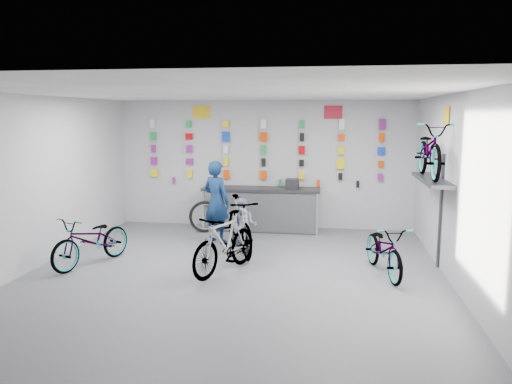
% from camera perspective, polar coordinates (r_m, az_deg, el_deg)
% --- Properties ---
extents(floor, '(8.00, 8.00, 0.00)m').
position_cam_1_polar(floor, '(8.28, -2.85, -9.92)').
color(floor, '#525358').
rests_on(floor, ground).
extents(ceiling, '(8.00, 8.00, 0.00)m').
position_cam_1_polar(ceiling, '(7.85, -3.02, 11.29)').
color(ceiling, white).
rests_on(ceiling, wall_back).
extents(wall_back, '(7.00, 0.00, 7.00)m').
position_cam_1_polar(wall_back, '(11.85, 0.90, 3.19)').
color(wall_back, silver).
rests_on(wall_back, floor).
extents(wall_front, '(7.00, 0.00, 7.00)m').
position_cam_1_polar(wall_front, '(4.17, -13.98, -7.57)').
color(wall_front, silver).
rests_on(wall_front, floor).
extents(wall_left, '(0.00, 8.00, 8.00)m').
position_cam_1_polar(wall_left, '(9.28, -24.64, 0.83)').
color(wall_left, silver).
rests_on(wall_left, floor).
extents(wall_right, '(0.00, 8.00, 8.00)m').
position_cam_1_polar(wall_right, '(8.01, 22.41, -0.17)').
color(wall_right, silver).
rests_on(wall_right, floor).
extents(counter, '(2.70, 0.66, 1.00)m').
position_cam_1_polar(counter, '(11.54, 0.58, -2.05)').
color(counter, black).
rests_on(counter, floor).
extents(merch_wall, '(5.57, 0.08, 1.57)m').
position_cam_1_polar(merch_wall, '(11.75, 0.92, 4.65)').
color(merch_wall, yellow).
rests_on(merch_wall, wall_back).
extents(wall_bracket, '(0.39, 1.90, 2.00)m').
position_cam_1_polar(wall_bracket, '(9.14, 19.58, 0.79)').
color(wall_bracket, '#333338').
rests_on(wall_bracket, wall_right).
extents(sign_left, '(0.42, 0.02, 0.30)m').
position_cam_1_polar(sign_left, '(12.06, -6.27, 9.04)').
color(sign_left, gold).
rests_on(sign_left, wall_back).
extents(sign_right, '(0.42, 0.02, 0.30)m').
position_cam_1_polar(sign_right, '(11.67, 8.81, 9.00)').
color(sign_right, '#B52132').
rests_on(sign_right, wall_back).
extents(sign_side, '(0.02, 0.40, 0.30)m').
position_cam_1_polar(sign_side, '(9.09, 20.91, 8.18)').
color(sign_side, gold).
rests_on(sign_side, wall_right).
extents(bike_left, '(1.19, 1.83, 0.91)m').
position_cam_1_polar(bike_left, '(9.38, -18.26, -5.23)').
color(bike_left, gray).
rests_on(bike_left, floor).
extents(bike_center, '(1.15, 1.77, 1.03)m').
position_cam_1_polar(bike_center, '(8.49, -3.60, -5.81)').
color(bike_center, gray).
rests_on(bike_center, floor).
extents(bike_right, '(0.96, 1.76, 0.88)m').
position_cam_1_polar(bike_right, '(8.66, 14.45, -6.33)').
color(bike_right, gray).
rests_on(bike_right, floor).
extents(bike_service, '(1.22, 1.90, 1.11)m').
position_cam_1_polar(bike_service, '(9.64, -1.88, -3.80)').
color(bike_service, gray).
rests_on(bike_service, floor).
extents(bike_wall, '(0.63, 1.80, 0.95)m').
position_cam_1_polar(bike_wall, '(9.07, 19.28, 4.49)').
color(bike_wall, gray).
rests_on(bike_wall, wall_bracket).
extents(clerk, '(0.75, 0.64, 1.73)m').
position_cam_1_polar(clerk, '(10.45, -4.55, -1.12)').
color(clerk, '#0E254B').
rests_on(clerk, floor).
extents(customer, '(0.55, 0.44, 1.07)m').
position_cam_1_polar(customer, '(9.62, -1.41, -3.93)').
color(customer, slate).
rests_on(customer, floor).
extents(spare_wheel, '(0.73, 0.22, 0.73)m').
position_cam_1_polar(spare_wheel, '(11.45, -5.89, -2.83)').
color(spare_wheel, black).
rests_on(spare_wheel, floor).
extents(register, '(0.30, 0.32, 0.22)m').
position_cam_1_polar(register, '(11.38, 4.18, 0.95)').
color(register, black).
rests_on(register, counter).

